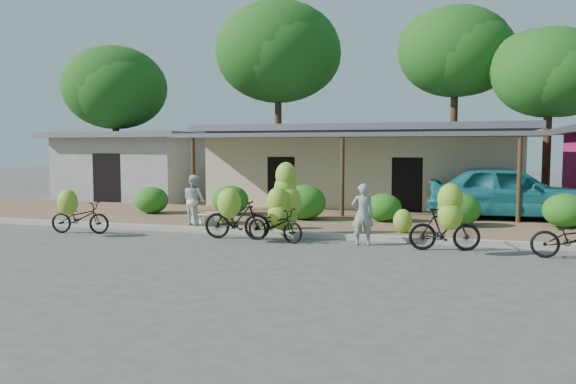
{
  "coord_description": "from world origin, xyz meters",
  "views": [
    {
      "loc": [
        3.79,
        -12.69,
        2.46
      ],
      "look_at": [
        -0.83,
        2.48,
        1.2
      ],
      "focal_mm": 35.0,
      "sensor_mm": 36.0,
      "label": 1
    }
  ],
  "objects_px": {
    "vendor": "(363,214)",
    "teal_van": "(509,192)",
    "bike_far_left": "(78,215)",
    "sack_near": "(219,217)",
    "bike_far_right": "(575,238)",
    "bike_left": "(235,216)",
    "tree_back_left": "(113,86)",
    "sack_far": "(202,220)",
    "tree_near_right": "(544,71)",
    "bystander": "(194,200)",
    "tree_center_right": "(451,50)",
    "tree_far_center": "(275,51)",
    "bike_center": "(281,209)",
    "bike_right": "(446,223)"
  },
  "relations": [
    {
      "from": "teal_van",
      "to": "bike_far_left",
      "type": "bearing_deg",
      "value": 115.7
    },
    {
      "from": "tree_back_left",
      "to": "tree_center_right",
      "type": "bearing_deg",
      "value": 11.63
    },
    {
      "from": "bike_far_left",
      "to": "vendor",
      "type": "distance_m",
      "value": 8.07
    },
    {
      "from": "tree_far_center",
      "to": "bike_far_left",
      "type": "distance_m",
      "value": 16.96
    },
    {
      "from": "tree_back_left",
      "to": "tree_near_right",
      "type": "distance_m",
      "value": 21.05
    },
    {
      "from": "vendor",
      "to": "teal_van",
      "type": "relative_size",
      "value": 0.3
    },
    {
      "from": "sack_far",
      "to": "teal_van",
      "type": "bearing_deg",
      "value": 24.9
    },
    {
      "from": "tree_near_right",
      "to": "bike_far_left",
      "type": "bearing_deg",
      "value": -134.92
    },
    {
      "from": "sack_near",
      "to": "vendor",
      "type": "height_order",
      "value": "vendor"
    },
    {
      "from": "tree_center_right",
      "to": "bike_far_left",
      "type": "height_order",
      "value": "tree_center_right"
    },
    {
      "from": "bike_center",
      "to": "bike_far_left",
      "type": "bearing_deg",
      "value": 112.01
    },
    {
      "from": "bike_far_right",
      "to": "bystander",
      "type": "height_order",
      "value": "bystander"
    },
    {
      "from": "bike_far_left",
      "to": "tree_far_center",
      "type": "bearing_deg",
      "value": -12.19
    },
    {
      "from": "bike_left",
      "to": "sack_near",
      "type": "relative_size",
      "value": 2.18
    },
    {
      "from": "tree_far_center",
      "to": "bike_left",
      "type": "distance_m",
      "value": 17.01
    },
    {
      "from": "tree_back_left",
      "to": "bike_left",
      "type": "relative_size",
      "value": 4.18
    },
    {
      "from": "bike_left",
      "to": "sack_near",
      "type": "bearing_deg",
      "value": 27.85
    },
    {
      "from": "bike_center",
      "to": "sack_near",
      "type": "relative_size",
      "value": 2.44
    },
    {
      "from": "tree_back_left",
      "to": "tree_center_right",
      "type": "distance_m",
      "value": 17.43
    },
    {
      "from": "sack_near",
      "to": "bystander",
      "type": "bearing_deg",
      "value": -117.56
    },
    {
      "from": "tree_far_center",
      "to": "tree_near_right",
      "type": "height_order",
      "value": "tree_far_center"
    },
    {
      "from": "tree_center_right",
      "to": "tree_far_center",
      "type": "bearing_deg",
      "value": -176.82
    },
    {
      "from": "tree_center_right",
      "to": "vendor",
      "type": "relative_size",
      "value": 6.0
    },
    {
      "from": "bike_far_left",
      "to": "bike_far_right",
      "type": "relative_size",
      "value": 0.97
    },
    {
      "from": "bike_far_right",
      "to": "bike_left",
      "type": "bearing_deg",
      "value": 93.71
    },
    {
      "from": "bike_center",
      "to": "bike_right",
      "type": "distance_m",
      "value": 4.28
    },
    {
      "from": "tree_back_left",
      "to": "sack_far",
      "type": "xyz_separation_m",
      "value": [
        10.02,
        -10.31,
        -5.42
      ]
    },
    {
      "from": "vendor",
      "to": "tree_near_right",
      "type": "bearing_deg",
      "value": -128.38
    },
    {
      "from": "tree_center_right",
      "to": "sack_near",
      "type": "height_order",
      "value": "tree_center_right"
    },
    {
      "from": "tree_near_right",
      "to": "bystander",
      "type": "xyz_separation_m",
      "value": [
        -11.14,
        -12.01,
        -4.96
      ]
    },
    {
      "from": "tree_near_right",
      "to": "bystander",
      "type": "distance_m",
      "value": 17.12
    },
    {
      "from": "tree_center_right",
      "to": "bike_center",
      "type": "height_order",
      "value": "tree_center_right"
    },
    {
      "from": "tree_far_center",
      "to": "tree_near_right",
      "type": "bearing_deg",
      "value": -6.58
    },
    {
      "from": "bike_far_left",
      "to": "bike_far_right",
      "type": "bearing_deg",
      "value": -98.81
    },
    {
      "from": "tree_near_right",
      "to": "sack_near",
      "type": "bearing_deg",
      "value": -133.77
    },
    {
      "from": "bike_far_left",
      "to": "sack_near",
      "type": "xyz_separation_m",
      "value": [
        3.15,
        2.72,
        -0.28
      ]
    },
    {
      "from": "sack_near",
      "to": "vendor",
      "type": "relative_size",
      "value": 0.54
    },
    {
      "from": "bike_right",
      "to": "teal_van",
      "type": "bearing_deg",
      "value": -28.53
    },
    {
      "from": "bystander",
      "to": "vendor",
      "type": "bearing_deg",
      "value": -163.89
    },
    {
      "from": "tree_center_right",
      "to": "vendor",
      "type": "bearing_deg",
      "value": -96.73
    },
    {
      "from": "tree_back_left",
      "to": "sack_far",
      "type": "height_order",
      "value": "tree_back_left"
    },
    {
      "from": "bike_far_left",
      "to": "teal_van",
      "type": "xyz_separation_m",
      "value": [
        11.92,
        6.28,
        0.46
      ]
    },
    {
      "from": "tree_center_right",
      "to": "sack_far",
      "type": "relative_size",
      "value": 12.49
    },
    {
      "from": "bystander",
      "to": "teal_van",
      "type": "distance_m",
      "value": 10.2
    },
    {
      "from": "tree_center_right",
      "to": "sack_far",
      "type": "distance_m",
      "value": 16.98
    },
    {
      "from": "sack_far",
      "to": "tree_near_right",
      "type": "bearing_deg",
      "value": 47.08
    },
    {
      "from": "bike_far_right",
      "to": "sack_near",
      "type": "xyz_separation_m",
      "value": [
        -9.66,
        2.68,
        -0.21
      ]
    },
    {
      "from": "tree_far_center",
      "to": "bike_right",
      "type": "xyz_separation_m",
      "value": [
        9.23,
        -15.22,
        -6.9
      ]
    },
    {
      "from": "bike_right",
      "to": "sack_far",
      "type": "bearing_deg",
      "value": 63.4
    },
    {
      "from": "sack_near",
      "to": "bike_right",
      "type": "bearing_deg",
      "value": -20.14
    }
  ]
}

